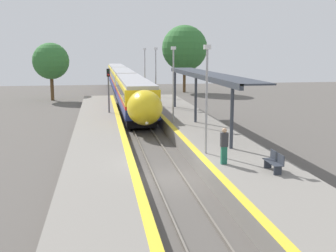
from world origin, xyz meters
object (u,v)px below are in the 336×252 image
object	(u,v)px
train	(123,81)
lamppost_near	(207,93)
lamppost_farthest	(145,69)
platform_bench	(275,161)
lamppost_far	(156,73)
person_waiting	(224,145)
lamppost_mid	(173,80)
railway_signal	(109,90)

from	to	relation	value
train	lamppost_near	bearing A→B (deg)	-86.63
train	lamppost_near	size ratio (longest dim) A/B	10.50
lamppost_farthest	platform_bench	bearing A→B (deg)	-86.24
lamppost_far	person_waiting	bearing A→B (deg)	-89.16
lamppost_mid	lamppost_far	bearing A→B (deg)	90.00
person_waiting	lamppost_far	xyz separation A→B (m)	(-0.33, 22.50, 2.34)
platform_bench	lamppost_mid	world-z (taller)	lamppost_mid
platform_bench	lamppost_farthest	distance (m)	34.40
platform_bench	railway_signal	bearing A→B (deg)	109.39
platform_bench	person_waiting	xyz separation A→B (m)	(-1.92, 1.60, 0.47)
train	lamppost_mid	distance (m)	28.28
platform_bench	railway_signal	distance (m)	21.20
train	platform_bench	bearing A→B (deg)	-83.90
person_waiting	lamppost_near	distance (m)	3.27
platform_bench	lamppost_near	distance (m)	5.28
lamppost_farthest	lamppost_mid	bearing A→B (deg)	-90.00
railway_signal	lamppost_far	xyz separation A→B (m)	(4.77, 4.15, 1.28)
train	lamppost_near	xyz separation A→B (m)	(2.25, -38.23, 2.10)
person_waiting	lamppost_far	size ratio (longest dim) A/B	0.31
train	lamppost_farthest	world-z (taller)	lamppost_farthest
train	person_waiting	distance (m)	40.58
person_waiting	railway_signal	xyz separation A→B (m)	(-5.10, 18.34, 1.06)
train	lamppost_far	distance (m)	18.26
platform_bench	lamppost_farthest	world-z (taller)	lamppost_farthest
person_waiting	lamppost_mid	world-z (taller)	lamppost_mid
lamppost_mid	lamppost_farthest	size ratio (longest dim) A/B	1.00
platform_bench	lamppost_mid	xyz separation A→B (m)	(-2.25, 13.98, 2.81)
lamppost_farthest	lamppost_near	bearing A→B (deg)	-90.00
train	lamppost_mid	xyz separation A→B (m)	(2.25, -28.11, 2.10)
train	railway_signal	distance (m)	22.31
lamppost_mid	lamppost_far	xyz separation A→B (m)	(0.00, 10.12, 0.00)
platform_bench	lamppost_farthest	bearing A→B (deg)	93.76
train	lamppost_farthest	distance (m)	8.46
train	lamppost_near	world-z (taller)	lamppost_near
lamppost_far	lamppost_mid	bearing A→B (deg)	-90.00
lamppost_near	lamppost_farthest	bearing A→B (deg)	90.00
train	lamppost_far	size ratio (longest dim) A/B	10.50
lamppost_mid	lamppost_far	size ratio (longest dim) A/B	1.00
railway_signal	lamppost_near	distance (m)	16.82
lamppost_far	lamppost_farthest	world-z (taller)	same
railway_signal	lamppost_near	size ratio (longest dim) A/B	0.84
lamppost_mid	lamppost_far	distance (m)	10.12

